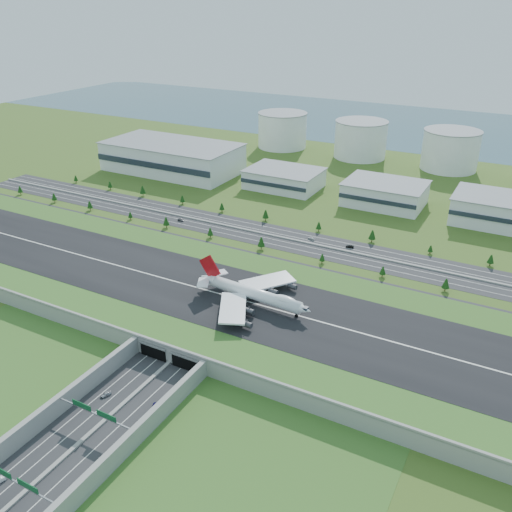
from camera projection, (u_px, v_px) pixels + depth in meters
The scene contains 22 objects.
ground at pixel (229, 310), 276.15m from camera, with size 1200.00×1200.00×0.00m, color #2C4A17.
airfield_deck at pixel (228, 303), 274.29m from camera, with size 520.00×100.00×9.20m.
underpass_road at pixel (87, 429), 195.86m from camera, with size 38.80×120.40×8.00m.
sign_gantry_near at pixel (95, 414), 197.80m from camera, with size 38.70×0.70×9.80m.
sign_gantry_far at pixel (15, 482), 170.06m from camera, with size 38.70×0.70×9.80m.
north_expressway at pixel (304, 243), 351.42m from camera, with size 560.00×36.00×0.12m, color #28282B.
tree_row at pixel (323, 239), 344.98m from camera, with size 501.88×48.65×8.37m.
hangar_west at pixel (172, 157), 490.01m from camera, with size 120.00×60.00×25.00m, color silver.
hangar_mid_a at pixel (284, 179), 449.13m from camera, with size 58.00×42.00×15.00m, color silver.
hangar_mid_b at pixel (385, 194), 412.36m from camera, with size 58.00×42.00×17.00m, color silver.
hangar_mid_c at pixel (497, 210), 377.73m from camera, with size 58.00×42.00×19.00m, color silver.
fuel_tank_a at pixel (282, 130), 565.53m from camera, with size 50.00×50.00×35.00m, color silver.
fuel_tank_b at pixel (361, 140), 529.20m from camera, with size 50.00×50.00×35.00m, color silver.
fuel_tank_c at pixel (450, 150), 492.87m from camera, with size 50.00×50.00×35.00m, color silver.
bay_water at pixel (432, 128), 656.58m from camera, with size 1200.00×260.00×0.06m, color #365967.
boeing_747 at pixel (253, 293), 264.38m from camera, with size 64.28×60.59×19.86m.
car_0 at pixel (106, 394), 216.73m from camera, with size 1.80×4.47×1.52m, color silver.
car_1 at pixel (0, 480), 178.34m from camera, with size 1.66×4.76×1.57m, color white.
car_2 at pixel (155, 407), 210.00m from camera, with size 2.72×5.89×1.64m, color #120E47.
car_4 at pixel (181, 220), 384.41m from camera, with size 1.95×4.84×1.65m, color #58575C.
car_5 at pixel (350, 247), 343.78m from camera, with size 1.76×5.06×1.67m, color black.
car_7 at pixel (311, 238), 355.47m from camera, with size 2.06×5.08×1.47m, color silver.
Camera 1 is at (124.63, -201.63, 145.02)m, focal length 38.00 mm.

